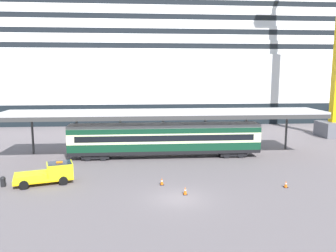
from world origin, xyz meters
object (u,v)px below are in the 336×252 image
object	(u,v)px
traffic_cone_mid	(162,181)
traffic_cone_far	(185,191)
service_truck	(49,173)
traffic_cone_near	(286,184)
quay_bollard	(3,181)
cruise_ship	(229,53)
train_carriage	(165,139)

from	to	relation	value
traffic_cone_mid	traffic_cone_far	size ratio (longest dim) A/B	0.97
service_truck	traffic_cone_far	size ratio (longest dim) A/B	8.04
service_truck	traffic_cone_far	world-z (taller)	service_truck
traffic_cone_near	traffic_cone_mid	xyz separation A→B (m)	(-11.02, 1.60, 0.02)
quay_bollard	traffic_cone_far	bearing A→B (deg)	-11.82
service_truck	traffic_cone_far	distance (m)	12.81
service_truck	traffic_cone_mid	world-z (taller)	service_truck
traffic_cone_mid	quay_bollard	world-z (taller)	quay_bollard
cruise_ship	quay_bollard	size ratio (longest dim) A/B	164.11
cruise_ship	train_carriage	distance (m)	42.85
train_carriage	service_truck	xyz separation A→B (m)	(-11.39, -8.98, -1.32)
cruise_ship	traffic_cone_far	xyz separation A→B (m)	(-16.68, -50.04, -14.45)
train_carriage	quay_bollard	size ratio (longest dim) A/B	23.83
traffic_cone_far	service_truck	bearing A→B (deg)	161.91
traffic_cone_far	quay_bollard	bearing A→B (deg)	168.18
train_carriage	service_truck	distance (m)	14.56
cruise_ship	traffic_cone_far	distance (m)	54.69
train_carriage	traffic_cone_far	world-z (taller)	train_carriage
cruise_ship	quay_bollard	distance (m)	58.80
traffic_cone_mid	traffic_cone_far	world-z (taller)	traffic_cone_far
service_truck	quay_bollard	world-z (taller)	service_truck
traffic_cone_near	traffic_cone_far	bearing A→B (deg)	-173.43
train_carriage	service_truck	bearing A→B (deg)	-141.75
traffic_cone_mid	traffic_cone_far	xyz separation A→B (m)	(1.80, -2.66, 0.01)
traffic_cone_near	quay_bollard	world-z (taller)	quay_bollard
cruise_ship	quay_bollard	world-z (taller)	cruise_ship
train_carriage	quay_bollard	distance (m)	18.18
cruise_ship	traffic_cone_mid	size ratio (longest dim) A/B	235.57
cruise_ship	traffic_cone_mid	distance (m)	52.88
traffic_cone_near	train_carriage	bearing A→B (deg)	130.04
service_truck	train_carriage	bearing A→B (deg)	38.25
traffic_cone_mid	quay_bollard	distance (m)	14.33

